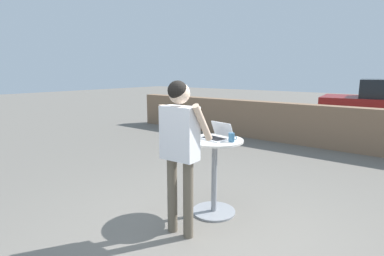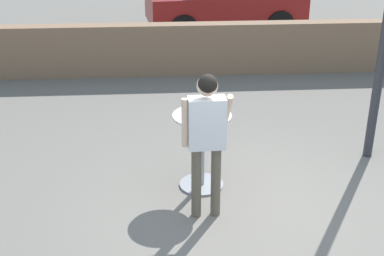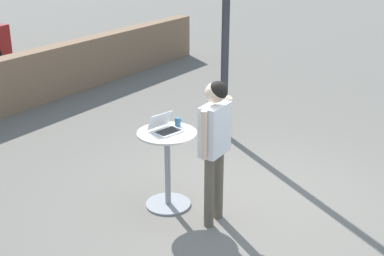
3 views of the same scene
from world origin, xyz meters
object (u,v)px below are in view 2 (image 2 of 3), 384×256
Objects in this scene: cafe_table at (202,144)px; coffee_mug at (221,110)px; standing_person at (207,129)px; parked_car_near_street at (226,0)px; laptop at (203,110)px.

coffee_mug is at bearing 2.70° from cafe_table.
coffee_mug is 0.07× the size of standing_person.
parked_car_near_street is at bearing 82.27° from coffee_mug.
laptop is 0.22× the size of standing_person.
coffee_mug is 0.71m from standing_person.
standing_person reaches higher than coffee_mug.
laptop is at bearing 88.48° from standing_person.
coffee_mug is 7.72m from parked_car_near_street.
coffee_mug is at bearing -5.37° from laptop.
laptop is at bearing 174.63° from coffee_mug.
cafe_table is 7.77m from parked_car_near_street.
coffee_mug is at bearing 70.42° from standing_person.
coffee_mug reaches higher than cafe_table.
laptop is 7.74m from parked_car_near_street.
cafe_table is 0.83m from standing_person.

